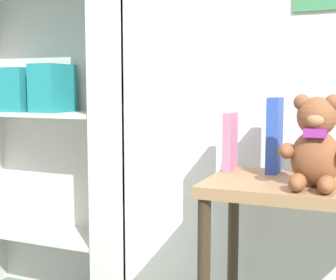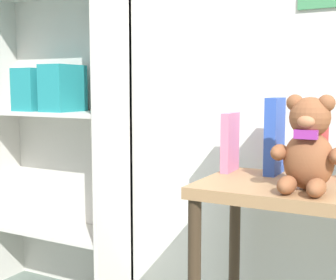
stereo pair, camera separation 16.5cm
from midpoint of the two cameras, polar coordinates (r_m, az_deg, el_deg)
bookshelf_side at (r=2.09m, az=-16.95°, el=5.72°), size 0.66×0.26×1.62m
display_table at (r=1.50m, az=14.37°, el=-9.11°), size 0.66×0.40×0.63m
teddy_bear at (r=1.38m, az=14.33°, el=-0.67°), size 0.21×0.19×0.27m
book_standing_pink at (r=1.63m, az=4.74°, el=-0.19°), size 0.03×0.12×0.20m
book_standing_blue at (r=1.61m, az=10.03°, el=0.58°), size 0.04×0.13×0.25m
book_standing_red at (r=1.58m, az=15.24°, el=-0.74°), size 0.03×0.11×0.19m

